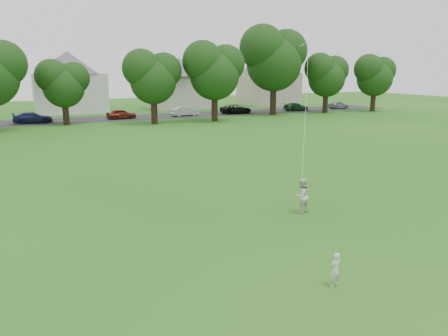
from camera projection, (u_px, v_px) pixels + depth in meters
name	position (u px, v px, depth m)	size (l,w,h in m)	color
ground	(250.00, 243.00, 15.28)	(160.00, 160.00, 0.00)	#1F5D15
street	(82.00, 120.00, 52.28)	(90.00, 7.00, 0.01)	#2D2D30
toddler	(335.00, 270.00, 12.14)	(0.37, 0.24, 1.00)	beige
older_boy	(301.00, 196.00, 18.36)	(0.72, 0.56, 1.49)	silver
kite	(305.00, 110.00, 19.44)	(1.67, 2.07, 7.30)	white
tree_row	(133.00, 66.00, 48.08)	(80.66, 9.98, 11.89)	black
parked_cars	(104.00, 115.00, 52.28)	(70.43, 2.23, 1.29)	black
house_row	(65.00, 77.00, 59.80)	(76.66, 13.51, 10.23)	beige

